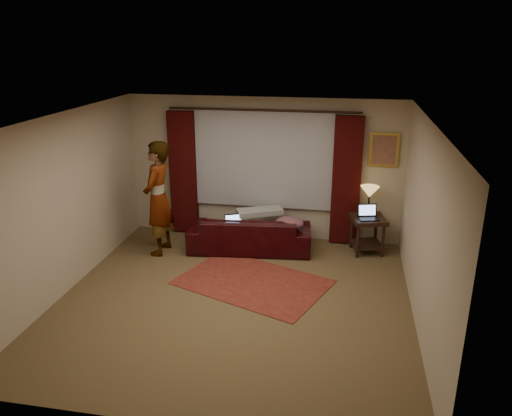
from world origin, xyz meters
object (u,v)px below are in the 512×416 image
Objects in this scene: person at (158,199)px; laptop_sofa at (235,223)px; laptop_table at (369,213)px; sofa at (250,227)px; end_table at (367,235)px; tiffany_lamp at (369,201)px.

laptop_sofa is at bearing 101.60° from person.
laptop_table is at bearing -13.31° from laptop_sofa.
sofa is 0.30m from laptop_sofa.
laptop_table is (0.00, -0.09, 0.44)m from end_table.
person reaches higher than laptop_table.
person is at bearing 8.57° from sofa.
end_table is at bearing -11.03° from laptop_sofa.
laptop_sofa reaches higher than end_table.
tiffany_lamp reaches higher than end_table.
sofa is at bearing 105.41° from person.
sofa is 6.35× the size of laptop_sofa.
end_table is 0.45m from laptop_table.
laptop_table is (0.01, -0.23, -0.14)m from tiffany_lamp.
sofa is 3.28× the size of end_table.
laptop_table is at bearing 178.58° from sofa.
tiffany_lamp is 0.27m from laptop_table.
tiffany_lamp reaches higher than sofa.
person reaches higher than laptop_sofa.
laptop_table reaches higher than sofa.
tiffany_lamp is (2.03, 0.39, 0.48)m from sofa.
tiffany_lamp reaches higher than laptop_table.
end_table is at bearing 76.43° from laptop_table.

